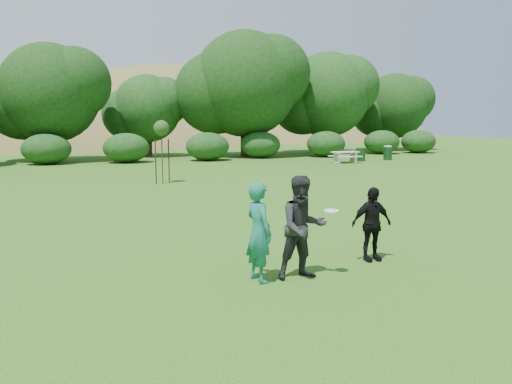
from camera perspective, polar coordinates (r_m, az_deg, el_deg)
ground at (r=10.05m, az=6.93°, el=-8.51°), size 120.00×120.00×0.00m
player_teal at (r=8.93m, az=0.32°, el=-4.61°), size 0.51×0.71×1.80m
player_grey at (r=9.12m, az=5.36°, el=-4.06°), size 0.98×0.79×1.90m
player_black at (r=10.53m, az=13.06°, el=-3.58°), size 0.93×0.44×1.53m
trash_can_near at (r=35.62m, az=11.90°, el=4.21°), size 0.60×0.60×0.90m
frisbee at (r=9.19m, az=8.61°, el=-2.15°), size 0.27×0.27×0.04m
sapling at (r=22.93m, az=-10.76°, el=6.98°), size 0.70×0.70×2.85m
picnic_table at (r=33.95m, az=10.17°, el=4.18°), size 1.80×1.48×0.76m
trash_can_lidded at (r=36.97m, az=14.82°, el=4.40°), size 0.60×0.60×1.05m
hillside at (r=78.27m, az=-19.96°, el=-3.13°), size 150.00×72.00×52.00m
tree_row at (r=37.89m, az=-11.34°, el=11.16°), size 53.92×10.38×9.62m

